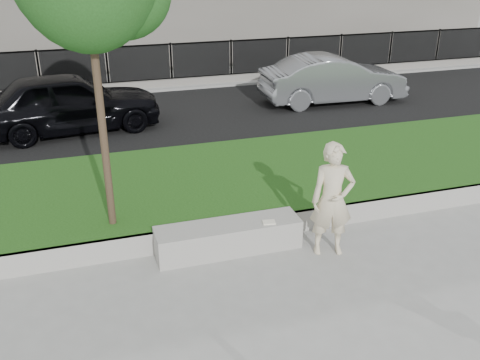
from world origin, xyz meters
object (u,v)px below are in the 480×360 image
object	(u,v)px
man	(332,200)
book	(269,222)
stone_bench	(228,237)
car_silver	(333,79)
car_dark	(69,102)

from	to	relation	value
man	book	world-z (taller)	man
stone_bench	car_silver	world-z (taller)	car_silver
car_dark	man	bearing A→B (deg)	-160.05
book	car_dark	size ratio (longest dim) A/B	0.04
man	book	size ratio (longest dim) A/B	9.29
stone_bench	car_silver	distance (m)	9.65
car_dark	car_silver	world-z (taller)	car_dark
man	book	distance (m)	1.11
car_dark	car_silver	size ratio (longest dim) A/B	1.04
stone_bench	book	world-z (taller)	book
stone_bench	man	bearing A→B (deg)	-18.66
man	car_dark	world-z (taller)	man
stone_bench	book	xyz separation A→B (m)	(0.66, -0.16, 0.26)
man	car_silver	size ratio (longest dim) A/B	0.42
car_dark	book	bearing A→B (deg)	-164.84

